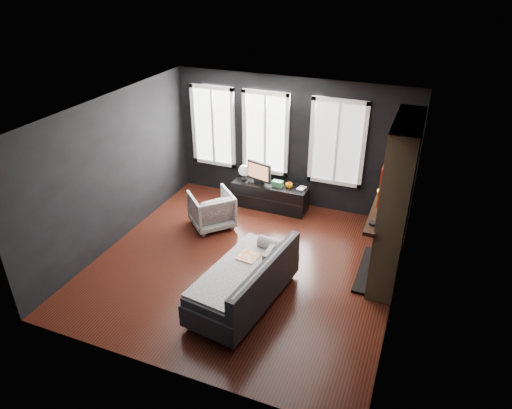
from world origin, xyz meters
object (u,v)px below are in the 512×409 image
at_px(armchair, 212,208).
at_px(sofa, 244,278).
at_px(mug, 289,185).
at_px(mantel_vase, 383,190).
at_px(media_console, 270,196).
at_px(monitor, 259,171).
at_px(book, 298,183).

bearing_deg(armchair, sofa, 82.42).
relative_size(mug, mantel_vase, 0.69).
height_order(media_console, mug, mug).
relative_size(monitor, mantel_vase, 2.94).
height_order(media_console, mantel_vase, mantel_vase).
relative_size(sofa, monitor, 3.43).
relative_size(media_console, mantel_vase, 7.92).
distance_m(sofa, armchair, 2.37).
relative_size(sofa, armchair, 2.55).
distance_m(media_console, mug, 0.53).
bearing_deg(monitor, armchair, -101.01).
xyz_separation_m(armchair, mantel_vase, (3.15, 0.08, 0.93)).
height_order(sofa, book, sofa).
bearing_deg(sofa, monitor, 115.19).
bearing_deg(media_console, monitor, -172.95).
bearing_deg(monitor, book, 22.16).
relative_size(sofa, book, 10.07).
relative_size(sofa, mantel_vase, 10.10).
relative_size(sofa, media_console, 1.27).
xyz_separation_m(sofa, mantel_vase, (1.68, 1.94, 0.89)).
relative_size(book, mantel_vase, 1.00).
bearing_deg(monitor, mug, 16.37).
bearing_deg(mantel_vase, mug, 151.99).
bearing_deg(sofa, mantel_vase, 57.19).
height_order(mug, mantel_vase, mantel_vase).
bearing_deg(mantel_vase, monitor, 158.42).
bearing_deg(mantel_vase, book, 147.72).
bearing_deg(monitor, media_console, 22.12).
bearing_deg(media_console, mantel_vase, -23.23).
relative_size(monitor, book, 2.93).
height_order(monitor, mug, monitor).
relative_size(armchair, book, 3.95).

